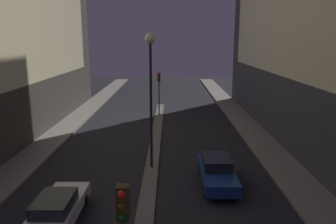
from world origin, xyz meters
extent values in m
cube|color=#66605B|center=(0.00, 18.07, 0.05)|extent=(0.83, 34.15, 0.10)
cube|color=#3D3814|center=(0.00, 3.20, 4.06)|extent=(0.32, 0.28, 0.90)
sphere|color=red|center=(0.00, 3.02, 4.36)|extent=(0.20, 0.20, 0.20)
sphere|color=#4C380A|center=(0.00, 3.02, 4.06)|extent=(0.20, 0.20, 0.20)
sphere|color=#0F3D19|center=(0.00, 3.02, 3.76)|extent=(0.20, 0.20, 0.20)
cylinder|color=black|center=(0.00, 29.65, 1.86)|extent=(0.12, 0.12, 3.51)
cube|color=#3D3814|center=(0.00, 29.65, 4.06)|extent=(0.32, 0.28, 0.90)
sphere|color=red|center=(0.00, 29.47, 4.36)|extent=(0.20, 0.20, 0.20)
sphere|color=#4C380A|center=(0.00, 29.47, 4.06)|extent=(0.20, 0.20, 0.20)
sphere|color=#0F3D19|center=(0.00, 29.47, 3.76)|extent=(0.20, 0.20, 0.20)
cylinder|color=black|center=(0.00, 15.19, 3.91)|extent=(0.16, 0.16, 7.63)
sphere|color=#F9EAB2|center=(0.00, 15.19, 7.92)|extent=(0.63, 0.63, 0.63)
cube|color=silver|center=(-3.73, 8.92, 0.61)|extent=(1.72, 4.64, 0.57)
cube|color=black|center=(-3.73, 8.58, 1.15)|extent=(1.46, 2.09, 0.52)
cylinder|color=black|center=(-4.48, 10.36, 0.32)|extent=(0.22, 0.64, 0.64)
cylinder|color=black|center=(-2.98, 10.36, 0.32)|extent=(0.22, 0.64, 0.64)
cube|color=navy|center=(3.73, 12.83, 0.63)|extent=(1.77, 4.51, 0.62)
cube|color=black|center=(3.73, 13.17, 1.22)|extent=(1.50, 2.03, 0.57)
cube|color=red|center=(3.11, 15.09, 0.66)|extent=(0.14, 0.04, 0.10)
cube|color=red|center=(4.35, 15.09, 0.66)|extent=(0.14, 0.04, 0.10)
cylinder|color=black|center=(2.96, 14.23, 0.32)|extent=(0.22, 0.64, 0.64)
cylinder|color=black|center=(4.50, 14.23, 0.32)|extent=(0.22, 0.64, 0.64)
cylinder|color=black|center=(2.96, 11.44, 0.32)|extent=(0.22, 0.64, 0.64)
cylinder|color=black|center=(4.50, 11.44, 0.32)|extent=(0.22, 0.64, 0.64)
camera|label=1|loc=(1.12, -3.96, 7.90)|focal=35.00mm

